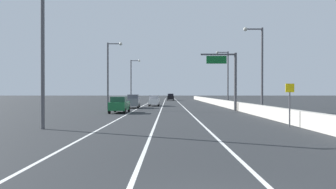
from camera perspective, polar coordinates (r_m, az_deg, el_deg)
name	(u,v)px	position (r m, az deg, el deg)	size (l,w,h in m)	color
ground_plane	(171,103)	(69.34, 0.61, -1.57)	(320.00, 320.00, 0.00)	#26282B
lane_stripe_left	(144,104)	(60.50, -4.48, -1.86)	(0.16, 130.00, 0.00)	silver
lane_stripe_center	(162,104)	(60.34, -1.16, -1.87)	(0.16, 130.00, 0.00)	silver
lane_stripe_right	(179,104)	(60.39, 2.17, -1.86)	(0.16, 130.00, 0.00)	silver
jersey_barrier_right	(229,105)	(46.28, 11.39, -1.88)	(0.60, 120.00, 1.10)	#B2ADA3
overhead_sign_gantry	(228,74)	(39.91, 11.32, 3.75)	(4.68, 0.36, 7.50)	#47474C
speed_advisory_sign	(288,101)	(22.53, 21.73, -1.22)	(0.60, 0.11, 3.00)	#4C4C51
lamp_post_right_second	(258,64)	(33.93, 16.64, 5.53)	(2.14, 0.44, 9.38)	#4C4C51
lamp_post_right_third	(225,74)	(52.09, 10.69, 3.74)	(2.14, 0.44, 9.38)	#4C4C51
lamp_post_left_near	(45,46)	(21.37, -22.14, 8.55)	(2.14, 0.44, 9.38)	#4C4C51
lamp_post_left_mid	(108,71)	(42.97, -11.18, 4.45)	(2.14, 0.44, 9.38)	#4C4C51
lamp_post_left_far	(131,78)	(65.06, -7.01, 3.08)	(2.14, 0.44, 9.38)	#4C4C51
car_gray_0	(132,101)	(46.54, -6.81, -1.28)	(1.95, 4.29, 2.07)	slate
car_white_1	(153,101)	(53.23, -2.87, -1.17)	(1.77, 4.55, 1.87)	white
car_black_2	(169,97)	(88.70, 0.25, -0.49)	(1.96, 4.46, 2.02)	black
car_green_3	(118,105)	(35.79, -9.40, -1.92)	(2.01, 4.25, 1.89)	#196033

